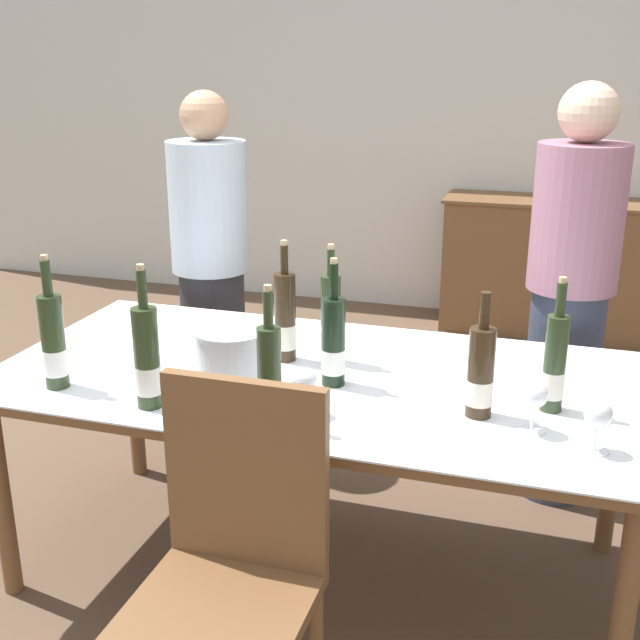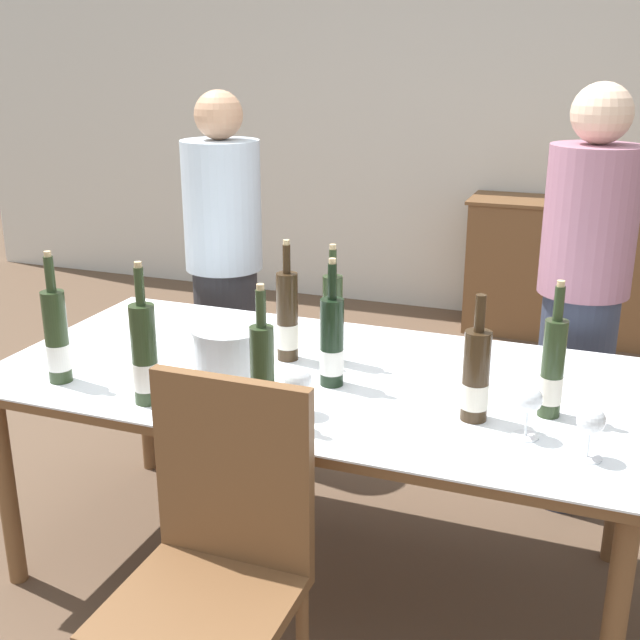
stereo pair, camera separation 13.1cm
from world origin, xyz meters
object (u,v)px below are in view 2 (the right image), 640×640
object	(u,v)px
wine_bottle_7	(57,338)
dining_table	(320,391)
wine_bottle_6	(333,322)
wine_glass_2	(591,423)
ice_bucket	(229,358)
person_guest_left	(581,305)
chair_near_front	(216,552)
wine_bottle_1	(263,376)
wine_bottle_3	(332,344)
wine_glass_0	(528,402)
wine_bottle_2	(552,370)
wine_bottle_4	(145,356)
wine_glass_1	(298,382)
person_host	(225,275)
wine_bottle_0	(476,378)
wine_bottle_5	(287,319)
sideboard_cabinet	(583,271)

from	to	relation	value
wine_bottle_7	dining_table	bearing A→B (deg)	24.60
wine_bottle_6	wine_glass_2	xyz separation A→B (m)	(0.82, -0.40, -0.04)
dining_table	ice_bucket	world-z (taller)	ice_bucket
dining_table	wine_bottle_7	distance (m)	0.83
wine_bottle_6	person_guest_left	xyz separation A→B (m)	(0.74, 0.67, -0.06)
chair_near_front	wine_bottle_1	bearing A→B (deg)	95.01
wine_bottle_3	wine_glass_0	xyz separation A→B (m)	(0.60, -0.15, -0.03)
wine_bottle_2	chair_near_front	xyz separation A→B (m)	(-0.70, -0.67, -0.32)
wine_bottle_4	wine_glass_1	size ratio (longest dim) A/B	3.03
chair_near_front	person_host	size ratio (longest dim) A/B	0.62
wine_glass_2	person_host	world-z (taller)	person_host
wine_bottle_2	wine_bottle_3	size ratio (longest dim) A/B	0.99
wine_bottle_3	wine_bottle_7	world-z (taller)	wine_bottle_7
person_host	person_guest_left	size ratio (longest dim) A/B	0.97
wine_glass_1	person_host	size ratio (longest dim) A/B	0.09
wine_bottle_4	wine_bottle_3	bearing A→B (deg)	34.34
wine_bottle_7	wine_bottle_6	bearing A→B (deg)	31.56
wine_bottle_0	wine_bottle_2	distance (m)	0.22
wine_bottle_1	person_guest_left	xyz separation A→B (m)	(0.76, 1.17, -0.06)
wine_bottle_0	wine_bottle_5	bearing A→B (deg)	159.81
wine_bottle_0	wine_glass_0	distance (m)	0.16
ice_bucket	wine_bottle_2	bearing A→B (deg)	10.36
person_guest_left	wine_bottle_7	bearing A→B (deg)	-142.58
wine_bottle_2	wine_bottle_4	world-z (taller)	wine_bottle_4
wine_bottle_1	person_host	world-z (taller)	person_host
wine_bottle_5	chair_near_front	bearing A→B (deg)	-79.40
wine_bottle_2	person_host	size ratio (longest dim) A/B	0.25
wine_bottle_1	chair_near_front	world-z (taller)	wine_bottle_1
wine_bottle_3	sideboard_cabinet	bearing A→B (deg)	78.19
wine_bottle_5	wine_glass_0	world-z (taller)	wine_bottle_5
wine_glass_1	wine_bottle_6	bearing A→B (deg)	96.21
wine_bottle_7	wine_glass_0	bearing A→B (deg)	4.73
wine_bottle_1	wine_glass_0	xyz separation A→B (m)	(0.69, 0.16, -0.03)
wine_bottle_5	chair_near_front	world-z (taller)	wine_bottle_5
sideboard_cabinet	wine_glass_0	bearing A→B (deg)	-90.03
sideboard_cabinet	wine_bottle_4	bearing A→B (deg)	-108.36
wine_bottle_2	wine_glass_0	bearing A→B (deg)	-105.01
wine_bottle_1	person_host	xyz separation A→B (m)	(-0.72, 1.17, -0.09)
wine_bottle_2	wine_bottle_5	world-z (taller)	wine_bottle_5
wine_bottle_7	wine_bottle_4	bearing A→B (deg)	-7.18
sideboard_cabinet	wine_bottle_1	xyz separation A→B (m)	(-0.69, -3.20, 0.44)
wine_bottle_4	person_guest_left	xyz separation A→B (m)	(1.13, 1.17, -0.07)
dining_table	wine_bottle_6	bearing A→B (deg)	89.51
wine_bottle_2	chair_near_front	bearing A→B (deg)	-136.06
wine_bottle_3	person_host	distance (m)	1.18
wine_bottle_3	chair_near_front	xyz separation A→B (m)	(-0.06, -0.67, -0.31)
wine_bottle_0	wine_bottle_3	distance (m)	0.46
wine_bottle_5	wine_bottle_6	xyz separation A→B (m)	(0.15, 0.03, -0.00)
sideboard_cabinet	person_guest_left	xyz separation A→B (m)	(0.07, -2.03, 0.38)
wine_bottle_1	chair_near_front	xyz separation A→B (m)	(0.03, -0.35, -0.32)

